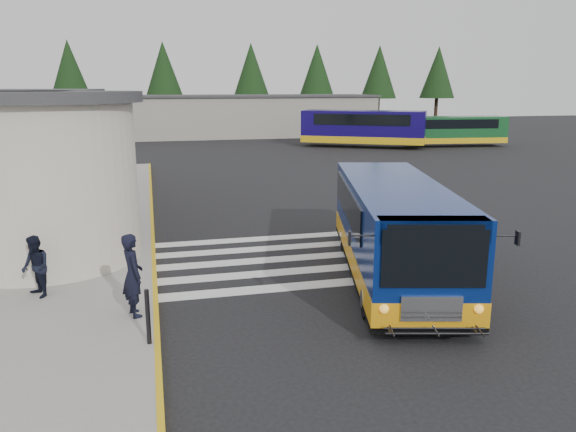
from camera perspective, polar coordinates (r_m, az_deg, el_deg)
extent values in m
plane|color=black|center=(17.77, -0.29, -3.58)|extent=(140.00, 140.00, 0.00)
cube|color=gray|center=(21.74, -26.77, -1.70)|extent=(10.00, 34.00, 0.15)
cube|color=gold|center=(21.15, -13.62, -1.01)|extent=(0.12, 34.00, 0.16)
cylinder|color=beige|center=(17.52, -23.61, 3.14)|extent=(5.20, 5.20, 4.50)
cylinder|color=#38383A|center=(17.31, -24.34, 10.98)|extent=(5.80, 5.80, 0.30)
cube|color=black|center=(22.03, -20.14, 2.22)|extent=(0.08, 1.20, 2.20)
cube|color=#38383A|center=(21.79, -19.15, 5.65)|extent=(1.20, 1.80, 0.12)
cube|color=silver|center=(14.70, 0.75, -7.16)|extent=(8.00, 0.55, 0.01)
cube|color=silver|center=(15.80, -0.35, -5.70)|extent=(8.00, 0.55, 0.01)
cube|color=silver|center=(16.91, -1.30, -4.43)|extent=(8.00, 0.55, 0.01)
cube|color=silver|center=(18.03, -2.13, -3.32)|extent=(8.00, 0.55, 0.01)
cube|color=silver|center=(19.17, -2.87, -2.33)|extent=(8.00, 0.55, 0.01)
cube|color=gray|center=(59.47, -4.23, 10.05)|extent=(26.00, 8.00, 4.00)
cube|color=#38383A|center=(59.40, -4.27, 12.07)|extent=(26.40, 8.40, 0.20)
cylinder|color=black|center=(67.11, -20.99, 9.40)|extent=(0.44, 0.44, 3.60)
cone|color=black|center=(67.05, -21.34, 13.66)|extent=(4.40, 4.40, 6.40)
cylinder|color=black|center=(66.66, -12.31, 9.94)|extent=(0.44, 0.44, 3.60)
cone|color=black|center=(66.60, -12.53, 14.23)|extent=(4.40, 4.40, 6.40)
cylinder|color=black|center=(67.70, -3.70, 10.25)|extent=(0.44, 0.44, 3.60)
cone|color=black|center=(67.64, -3.76, 14.48)|extent=(4.40, 4.40, 6.40)
cylinder|color=black|center=(69.56, 2.91, 10.33)|extent=(0.44, 0.44, 3.60)
cone|color=black|center=(69.51, 2.96, 14.46)|extent=(4.40, 4.40, 6.40)
cylinder|color=black|center=(72.27, 9.09, 10.29)|extent=(0.44, 0.44, 3.60)
cone|color=black|center=(72.22, 9.24, 14.26)|extent=(4.40, 4.40, 6.40)
cylinder|color=black|center=(75.73, 14.77, 10.15)|extent=(0.44, 0.44, 3.60)
cone|color=black|center=(75.68, 15.00, 13.93)|extent=(4.40, 4.40, 6.40)
cube|color=navy|center=(15.33, 10.71, -0.80)|extent=(4.31, 8.75, 2.20)
cube|color=orange|center=(15.55, 10.58, -3.81)|extent=(4.35, 8.79, 0.52)
cube|color=black|center=(15.64, 10.54, -4.89)|extent=(4.34, 8.77, 0.21)
cube|color=black|center=(11.25, 14.65, -4.23)|extent=(2.01, 0.55, 1.17)
cube|color=silver|center=(11.58, 14.37, -9.12)|extent=(1.20, 0.35, 0.52)
cube|color=black|center=(15.78, 6.04, 1.41)|extent=(1.54, 6.01, 0.84)
cube|color=black|center=(16.20, 14.45, 1.37)|extent=(1.54, 6.01, 0.84)
cylinder|color=black|center=(12.82, 8.21, -8.29)|extent=(0.49, 0.94, 0.90)
cylinder|color=black|center=(13.26, 17.15, -8.02)|extent=(0.49, 0.94, 0.90)
cylinder|color=black|center=(17.77, 5.90, -2.14)|extent=(0.49, 0.94, 0.90)
cylinder|color=black|center=(18.10, 12.41, -2.10)|extent=(0.49, 0.94, 0.90)
cube|color=black|center=(11.00, 6.26, -2.23)|extent=(0.09, 0.17, 0.28)
cube|color=black|center=(11.81, 22.30, -2.08)|extent=(0.09, 0.17, 0.28)
imported|color=black|center=(12.73, -15.51, -5.79)|extent=(0.62, 0.78, 1.86)
imported|color=black|center=(14.66, -24.27, -4.73)|extent=(0.86, 0.92, 1.50)
cylinder|color=black|center=(11.42, -14.04, -9.91)|extent=(0.09, 0.09, 1.12)
cube|color=#11064E|center=(48.53, 7.67, 9.02)|extent=(10.31, 7.55, 2.62)
cube|color=gold|center=(48.61, 7.64, 7.77)|extent=(10.35, 7.60, 0.57)
cube|color=black|center=(48.49, 7.70, 9.76)|extent=(8.36, 6.47, 0.91)
cube|color=#134A21|center=(50.94, 16.63, 8.44)|extent=(8.70, 3.25, 2.17)
cube|color=gold|center=(51.01, 16.56, 7.46)|extent=(8.73, 3.28, 0.47)
cube|color=black|center=(50.90, 16.66, 9.02)|extent=(6.82, 3.10, 0.75)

